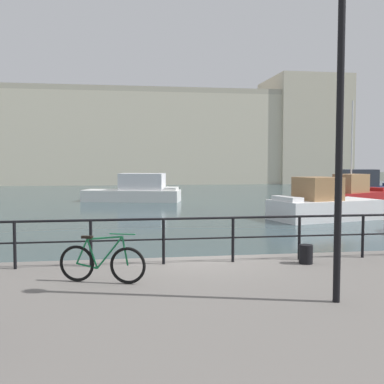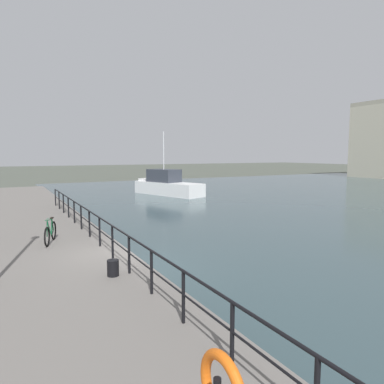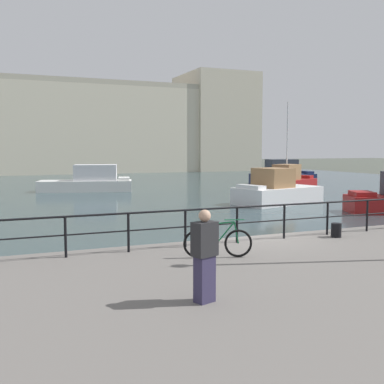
{
  "view_description": "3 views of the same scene",
  "coord_description": "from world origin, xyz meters",
  "px_view_note": "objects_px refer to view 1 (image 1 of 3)",
  "views": [
    {
      "loc": [
        -2.09,
        -11.56,
        3.09
      ],
      "look_at": [
        0.19,
        3.1,
        2.14
      ],
      "focal_mm": 44.39,
      "sensor_mm": 36.0,
      "label": 1
    },
    {
      "loc": [
        11.35,
        -3.75,
        4.02
      ],
      "look_at": [
        -2.66,
        3.9,
        2.3
      ],
      "focal_mm": 32.79,
      "sensor_mm": 36.0,
      "label": 2
    },
    {
      "loc": [
        -7.49,
        -12.75,
        3.5
      ],
      "look_at": [
        -0.58,
        3.93,
        1.8
      ],
      "focal_mm": 43.43,
      "sensor_mm": 36.0,
      "label": 3
    }
  ],
  "objects_px": {
    "moored_small_launch": "(360,187)",
    "quay_lamp_post": "(340,100)",
    "moored_white_yacht": "(355,196)",
    "mooring_bollard": "(306,254)",
    "moored_red_daysailer": "(136,191)",
    "parked_bicycle": "(102,263)",
    "moored_cabin_cruiser": "(322,205)",
    "harbor_building": "(167,138)"
  },
  "relations": [
    {
      "from": "moored_white_yacht",
      "to": "harbor_building",
      "type": "bearing_deg",
      "value": 75.23
    },
    {
      "from": "moored_cabin_cruiser",
      "to": "moored_red_daysailer",
      "type": "relative_size",
      "value": 0.79
    },
    {
      "from": "moored_red_daysailer",
      "to": "moored_small_launch",
      "type": "distance_m",
      "value": 19.0
    },
    {
      "from": "moored_white_yacht",
      "to": "quay_lamp_post",
      "type": "relative_size",
      "value": 1.3
    },
    {
      "from": "harbor_building",
      "to": "parked_bicycle",
      "type": "relative_size",
      "value": 35.87
    },
    {
      "from": "moored_red_daysailer",
      "to": "quay_lamp_post",
      "type": "height_order",
      "value": "quay_lamp_post"
    },
    {
      "from": "quay_lamp_post",
      "to": "moored_cabin_cruiser",
      "type": "bearing_deg",
      "value": 66.53
    },
    {
      "from": "moored_red_daysailer",
      "to": "parked_bicycle",
      "type": "relative_size",
      "value": 4.6
    },
    {
      "from": "moored_small_launch",
      "to": "harbor_building",
      "type": "bearing_deg",
      "value": 121.64
    },
    {
      "from": "moored_small_launch",
      "to": "quay_lamp_post",
      "type": "height_order",
      "value": "quay_lamp_post"
    },
    {
      "from": "moored_red_daysailer",
      "to": "moored_small_launch",
      "type": "xyz_separation_m",
      "value": [
        18.99,
        0.67,
        0.07
      ]
    },
    {
      "from": "mooring_bollard",
      "to": "parked_bicycle",
      "type": "bearing_deg",
      "value": -167.31
    },
    {
      "from": "mooring_bollard",
      "to": "moored_cabin_cruiser",
      "type": "bearing_deg",
      "value": 64.36
    },
    {
      "from": "harbor_building",
      "to": "moored_small_launch",
      "type": "height_order",
      "value": "harbor_building"
    },
    {
      "from": "harbor_building",
      "to": "moored_red_daysailer",
      "type": "relative_size",
      "value": 7.79
    },
    {
      "from": "harbor_building",
      "to": "moored_cabin_cruiser",
      "type": "distance_m",
      "value": 44.52
    },
    {
      "from": "parked_bicycle",
      "to": "mooring_bollard",
      "type": "xyz_separation_m",
      "value": [
        4.62,
        1.04,
        -0.17
      ]
    },
    {
      "from": "moored_cabin_cruiser",
      "to": "mooring_bollard",
      "type": "xyz_separation_m",
      "value": [
        -6.41,
        -13.36,
        0.14
      ]
    },
    {
      "from": "moored_cabin_cruiser",
      "to": "moored_white_yacht",
      "type": "xyz_separation_m",
      "value": [
        4.86,
        5.68,
        0.03
      ]
    },
    {
      "from": "parked_bicycle",
      "to": "quay_lamp_post",
      "type": "distance_m",
      "value": 5.31
    },
    {
      "from": "moored_red_daysailer",
      "to": "moored_small_launch",
      "type": "height_order",
      "value": "moored_small_launch"
    },
    {
      "from": "moored_red_daysailer",
      "to": "moored_small_launch",
      "type": "bearing_deg",
      "value": 17.16
    },
    {
      "from": "harbor_building",
      "to": "moored_cabin_cruiser",
      "type": "bearing_deg",
      "value": -85.04
    },
    {
      "from": "harbor_building",
      "to": "quay_lamp_post",
      "type": "distance_m",
      "value": 60.44
    },
    {
      "from": "moored_white_yacht",
      "to": "parked_bicycle",
      "type": "xyz_separation_m",
      "value": [
        -15.9,
        -20.08,
        0.29
      ]
    },
    {
      "from": "parked_bicycle",
      "to": "moored_white_yacht",
      "type": "bearing_deg",
      "value": 70.8
    },
    {
      "from": "moored_red_daysailer",
      "to": "parked_bicycle",
      "type": "xyz_separation_m",
      "value": [
        -1.66,
        -27.54,
        0.27
      ]
    },
    {
      "from": "moored_red_daysailer",
      "to": "quay_lamp_post",
      "type": "relative_size",
      "value": 1.44
    },
    {
      "from": "moored_cabin_cruiser",
      "to": "moored_small_launch",
      "type": "bearing_deg",
      "value": -139.34
    },
    {
      "from": "moored_red_daysailer",
      "to": "moored_white_yacht",
      "type": "bearing_deg",
      "value": -12.51
    },
    {
      "from": "moored_white_yacht",
      "to": "moored_small_launch",
      "type": "height_order",
      "value": "moored_white_yacht"
    },
    {
      "from": "moored_red_daysailer",
      "to": "moored_white_yacht",
      "type": "relative_size",
      "value": 1.11
    },
    {
      "from": "mooring_bollard",
      "to": "moored_red_daysailer",
      "type": "bearing_deg",
      "value": 96.39
    },
    {
      "from": "moored_white_yacht",
      "to": "mooring_bollard",
      "type": "relative_size",
      "value": 15.99
    },
    {
      "from": "moored_white_yacht",
      "to": "moored_small_launch",
      "type": "bearing_deg",
      "value": 32.2
    },
    {
      "from": "moored_small_launch",
      "to": "moored_cabin_cruiser",
      "type": "bearing_deg",
      "value": -117.16
    },
    {
      "from": "moored_white_yacht",
      "to": "moored_red_daysailer",
      "type": "bearing_deg",
      "value": 124.81
    },
    {
      "from": "moored_white_yacht",
      "to": "mooring_bollard",
      "type": "height_order",
      "value": "moored_white_yacht"
    },
    {
      "from": "moored_white_yacht",
      "to": "quay_lamp_post",
      "type": "distance_m",
      "value": 25.24
    },
    {
      "from": "harbor_building",
      "to": "moored_red_daysailer",
      "type": "distance_m",
      "value": 31.84
    },
    {
      "from": "moored_cabin_cruiser",
      "to": "moored_white_yacht",
      "type": "bearing_deg",
      "value": -145.09
    },
    {
      "from": "harbor_building",
      "to": "moored_cabin_cruiser",
      "type": "height_order",
      "value": "harbor_building"
    }
  ]
}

